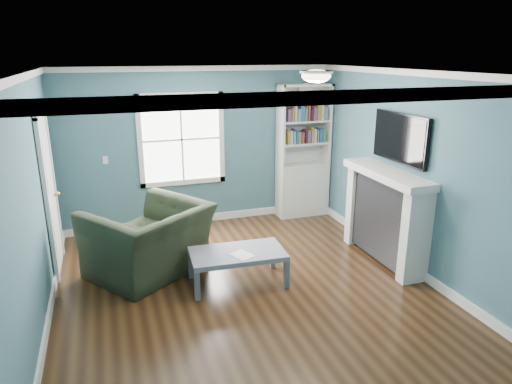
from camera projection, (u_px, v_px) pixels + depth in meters
name	position (u px, v px, depth m)	size (l,w,h in m)	color
floor	(246.00, 289.00, 5.63)	(5.00, 5.00, 0.00)	black
room_walls	(245.00, 165.00, 5.17)	(5.00, 5.00, 5.00)	#376072
trim	(245.00, 194.00, 5.27)	(4.50, 5.00, 2.60)	white
window	(182.00, 140.00, 7.37)	(1.40, 0.06, 1.50)	white
bookshelf	(303.00, 164.00, 7.99)	(0.90, 0.35, 2.31)	silver
fireplace	(385.00, 217.00, 6.26)	(0.44, 1.58, 1.30)	black
tv	(400.00, 138.00, 5.98)	(0.06, 1.10, 0.65)	black
door	(50.00, 192.00, 5.91)	(0.12, 0.98, 2.17)	silver
ceiling_fixture	(316.00, 75.00, 5.25)	(0.38, 0.38, 0.15)	white
light_switch	(105.00, 160.00, 7.07)	(0.08, 0.01, 0.12)	white
recliner	(148.00, 229.00, 5.90)	(1.40, 0.91, 1.22)	black
coffee_table	(237.00, 256.00, 5.69)	(1.21, 0.70, 0.43)	#535963
paper_sheet	(242.00, 255.00, 5.58)	(0.21, 0.27, 0.00)	white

